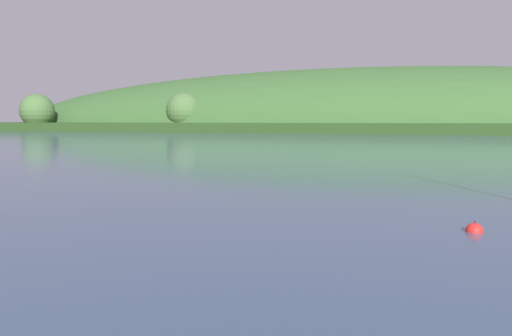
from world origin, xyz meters
TOP-DOWN VIEW (x-y plane):
  - far_shoreline_hill at (-28.03, 235.51)m, footprint 454.26×133.89m
  - dockside_crane at (-42.82, 203.63)m, footprint 9.97×5.73m
  - mooring_buoy_midchannel at (19.92, 32.80)m, footprint 0.69×0.69m

SIDE VIEW (x-z plane):
  - mooring_buoy_midchannel at x=19.92m, z-range -0.38..0.38m
  - far_shoreline_hill at x=-28.03m, z-range -26.98..27.27m
  - dockside_crane at x=-42.82m, z-range -0.66..15.48m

